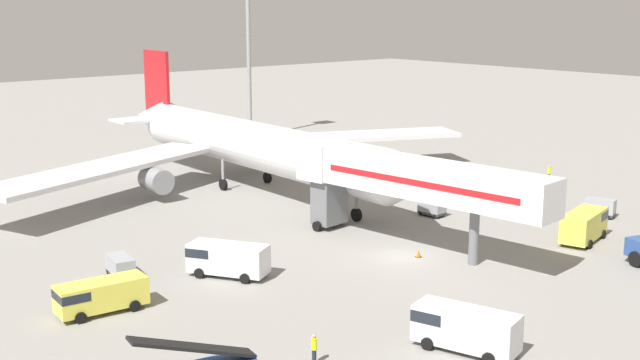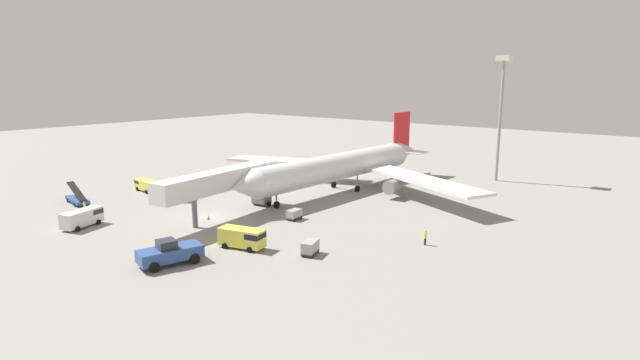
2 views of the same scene
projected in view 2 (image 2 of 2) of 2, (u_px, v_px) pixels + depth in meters
ground_plane at (209, 217)px, 70.89m from camera, size 300.00×300.00×0.00m
airplane_at_gate at (344, 166)px, 86.84m from camera, size 53.94×48.78×12.55m
jet_bridge at (226, 181)px, 70.06m from camera, size 5.44×21.85×6.86m
pushback_tug at (170, 253)px, 52.69m from camera, size 4.38×7.02×2.73m
belt_loader_truck at (77, 199)px, 78.35m from camera, size 6.36×2.89×3.02m
service_van_outer_right at (83, 217)px, 66.07m from camera, size 3.44×5.84×2.26m
service_van_far_center at (243, 237)px, 57.70m from camera, size 5.68×3.30×2.32m
service_van_near_center at (184, 191)px, 81.58m from camera, size 4.47×5.61×2.19m
service_van_far_right at (146, 185)px, 86.77m from camera, size 5.41×2.50×1.93m
baggage_cart_near_right at (310, 247)px, 55.67m from camera, size 2.03×2.68×1.57m
baggage_cart_mid_center at (294, 214)px, 69.46m from camera, size 1.47×2.24×1.40m
baggage_cart_far_left at (184, 185)px, 88.26m from camera, size 1.76×2.83×1.47m
ground_crew_worker_foreground at (425, 237)px, 58.87m from camera, size 0.36×0.36×1.77m
ground_crew_worker_midground at (84, 206)px, 73.32m from camera, size 0.40×0.40×1.60m
safety_cone_alpha at (209, 217)px, 69.74m from camera, size 0.37×0.37×0.58m
apron_light_mast at (502, 94)px, 92.50m from camera, size 2.40×2.40×23.15m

